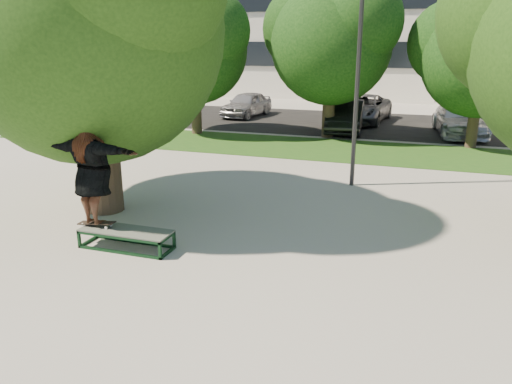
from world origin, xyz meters
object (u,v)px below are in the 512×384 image
(bystander, at_px, (103,167))
(car_silver_a, at_px, (246,104))
(grind_box, at_px, (126,239))
(car_grey, at_px, (362,109))
(car_dark, at_px, (346,116))
(car_silver_b, at_px, (459,120))
(tree_left, at_px, (87,12))
(lamppost, at_px, (358,68))

(bystander, relative_size, car_silver_a, 0.48)
(grind_box, bearing_deg, car_grey, 82.31)
(grind_box, relative_size, car_dark, 0.44)
(car_grey, xyz_separation_m, car_silver_b, (4.34, -2.25, -0.01))
(grind_box, xyz_separation_m, bystander, (-2.10, 2.36, 0.71))
(car_dark, xyz_separation_m, car_grey, (0.36, 3.00, -0.02))
(tree_left, height_order, car_grey, tree_left)
(tree_left, bearing_deg, car_silver_a, 96.97)
(tree_left, height_order, lamppost, tree_left)
(car_silver_a, bearing_deg, lamppost, -50.33)
(car_dark, bearing_deg, bystander, -113.36)
(grind_box, distance_m, car_grey, 17.48)
(car_grey, bearing_deg, car_silver_a, -174.06)
(car_grey, relative_size, car_silver_b, 1.06)
(tree_left, height_order, car_silver_b, tree_left)
(tree_left, distance_m, lamppost, 6.70)
(lamppost, height_order, grind_box, lamppost)
(tree_left, distance_m, grind_box, 4.99)
(car_grey, bearing_deg, car_silver_b, -21.51)
(car_silver_a, bearing_deg, car_dark, -20.15)
(car_silver_b, bearing_deg, car_grey, 145.39)
(car_dark, xyz_separation_m, car_silver_b, (4.70, 0.75, -0.03))
(bystander, relative_size, car_grey, 0.38)
(car_dark, bearing_deg, car_grey, 78.70)
(tree_left, bearing_deg, car_dark, 73.00)
(grind_box, bearing_deg, bystander, 131.64)
(bystander, distance_m, car_silver_b, 15.45)
(car_dark, bearing_deg, tree_left, -111.52)
(tree_left, bearing_deg, car_silver_b, 57.15)
(grind_box, xyz_separation_m, car_dark, (1.98, 14.32, 0.49))
(lamppost, xyz_separation_m, car_silver_b, (3.20, 9.25, -2.50))
(bystander, distance_m, car_grey, 15.61)
(lamppost, distance_m, bystander, 6.94)
(grind_box, relative_size, car_grey, 0.38)
(bystander, height_order, car_silver_b, bystander)
(grind_box, xyz_separation_m, car_silver_a, (-3.69, 17.32, 0.45))
(car_grey, distance_m, car_silver_b, 4.89)
(tree_left, xyz_separation_m, car_silver_b, (8.49, 13.15, -3.77))
(bystander, bearing_deg, car_dark, 41.37)
(car_silver_a, distance_m, car_silver_b, 10.62)
(lamppost, height_order, car_dark, lamppost)
(lamppost, relative_size, car_silver_a, 1.62)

